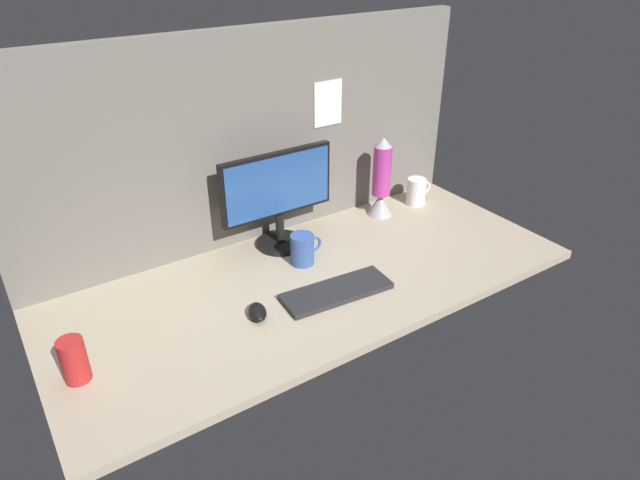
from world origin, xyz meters
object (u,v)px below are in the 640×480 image
monitor (278,195)px  mug_ceramic_white (417,191)px  mouse (257,312)px  mug_red_plastic (74,360)px  mug_ceramic_blue (303,249)px  lava_lamp (381,183)px  keyboard (337,291)px

monitor → mug_ceramic_white: 68.93cm
mouse → mug_red_plastic: 53.37cm
mug_ceramic_blue → lava_lamp: (47.31, 14.86, 8.44)cm
mug_red_plastic → lava_lamp: 133.11cm
monitor → mouse: size_ratio=4.62×
mug_ceramic_white → keyboard: bearing=-151.5°
keyboard → mug_ceramic_blue: mug_ceramic_blue is taller
keyboard → mug_ceramic_white: mug_ceramic_white is taller
keyboard → mug_ceramic_blue: (1.08, 22.66, 4.70)cm
monitor → mouse: 49.16cm
keyboard → mug_red_plastic: bearing=-179.4°
monitor → mug_red_plastic: (-81.53, -32.94, -14.21)cm
keyboard → mug_red_plastic: mug_red_plastic is taller
monitor → keyboard: (-0.82, -38.95, -19.67)cm
monitor → mug_ceramic_blue: (0.26, -16.29, -14.97)cm
keyboard → mouse: (-27.60, 3.61, 0.70)cm
keyboard → mug_ceramic_white: (68.10, 36.98, 4.81)cm
keyboard → lava_lamp: (48.39, 37.52, 13.14)cm
monitor → mug_ceramic_white: (67.28, -1.97, -14.86)cm
monitor → mouse: monitor is taller
monitor → mouse: bearing=-128.8°
monitor → mug_ceramic_white: monitor is taller
keyboard → lava_lamp: size_ratio=1.10×
monitor → mug_ceramic_blue: 22.13cm
mug_ceramic_white → mug_red_plastic: bearing=-168.2°
mouse → mug_red_plastic: size_ratio=0.74×
mug_ceramic_blue → keyboard: bearing=-92.7°
monitor → lava_lamp: monitor is taller
mug_ceramic_blue → mug_ceramic_white: bearing=12.1°
monitor → lava_lamp: size_ratio=1.32×
mouse → monitor: bearing=69.5°
monitor → mug_ceramic_white: bearing=-1.7°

